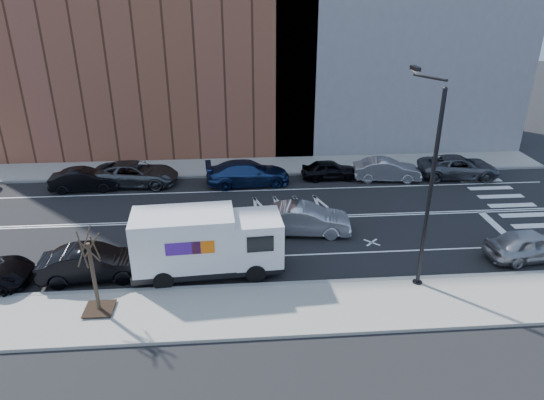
{
  "coord_description": "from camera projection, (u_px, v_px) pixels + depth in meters",
  "views": [
    {
      "loc": [
        -1.08,
        -25.53,
        12.64
      ],
      "look_at": [
        0.86,
        -0.45,
        1.4
      ],
      "focal_mm": 32.0,
      "sensor_mm": 36.0,
      "label": 1
    }
  ],
  "objects": [
    {
      "name": "far_parked_c",
      "position": [
        135.0,
        174.0,
        33.05
      ],
      "size": [
        5.96,
        3.17,
        1.59
      ],
      "primitive_type": "imported",
      "rotation": [
        0.0,
        0.0,
        1.48
      ],
      "color": "#45494C",
      "rests_on": "ground"
    },
    {
      "name": "far_parked_e",
      "position": [
        330.0,
        170.0,
        34.09
      ],
      "size": [
        3.98,
        1.61,
        1.35
      ],
      "primitive_type": "imported",
      "rotation": [
        0.0,
        0.0,
        1.57
      ],
      "color": "black",
      "rests_on": "ground"
    },
    {
      "name": "driving_sedan",
      "position": [
        304.0,
        219.0,
        26.57
      ],
      "size": [
        5.21,
        2.35,
        1.66
      ],
      "primitive_type": "imported",
      "rotation": [
        0.0,
        0.0,
        1.45
      ],
      "color": "#BBBBC0",
      "rests_on": "ground"
    },
    {
      "name": "sidewalk_far",
      "position": [
        251.0,
        166.0,
        36.45
      ],
      "size": [
        44.0,
        3.6,
        0.15
      ],
      "primitive_type": "cube",
      "color": "gray",
      "rests_on": "ground"
    },
    {
      "name": "bldg_brick",
      "position": [
        143.0,
        7.0,
        37.62
      ],
      "size": [
        26.0,
        10.0,
        22.0
      ],
      "primitive_type": "cube",
      "color": "brown",
      "rests_on": "ground"
    },
    {
      "name": "near_parked_rear_a",
      "position": [
        93.0,
        264.0,
        22.43
      ],
      "size": [
        4.93,
        1.98,
        1.59
      ],
      "primitive_type": "imported",
      "rotation": [
        0.0,
        0.0,
        1.63
      ],
      "color": "black",
      "rests_on": "ground"
    },
    {
      "name": "far_parked_g",
      "position": [
        459.0,
        167.0,
        34.36
      ],
      "size": [
        5.76,
        3.05,
        1.54
      ],
      "primitive_type": "imported",
      "rotation": [
        0.0,
        0.0,
        1.48
      ],
      "color": "#4D4F55",
      "rests_on": "ground"
    },
    {
      "name": "street_tree",
      "position": [
        95.0,
        284.0,
        19.74
      ],
      "size": [
        1.2,
        1.2,
        3.75
      ],
      "color": "black",
      "rests_on": "ground"
    },
    {
      "name": "sidewalk_near",
      "position": [
        267.0,
        310.0,
        20.43
      ],
      "size": [
        44.0,
        3.6,
        0.15
      ],
      "primitive_type": "cube",
      "color": "gray",
      "rests_on": "ground"
    },
    {
      "name": "curb_far",
      "position": [
        252.0,
        175.0,
        34.81
      ],
      "size": [
        44.0,
        0.25,
        0.17
      ],
      "primitive_type": "cube",
      "color": "gray",
      "rests_on": "ground"
    },
    {
      "name": "far_parked_d",
      "position": [
        248.0,
        173.0,
        33.1
      ],
      "size": [
        5.85,
        2.74,
        1.65
      ],
      "primitive_type": "imported",
      "rotation": [
        0.0,
        0.0,
        1.65
      ],
      "color": "navy",
      "rests_on": "ground"
    },
    {
      "name": "curb_near",
      "position": [
        264.0,
        285.0,
        22.06
      ],
      "size": [
        44.0,
        0.25,
        0.17
      ],
      "primitive_type": "cube",
      "color": "gray",
      "rests_on": "ground"
    },
    {
      "name": "fedex_van",
      "position": [
        206.0,
        242.0,
        22.51
      ],
      "size": [
        7.11,
        2.83,
        3.18
      ],
      "rotation": [
        0.0,
        0.0,
        0.06
      ],
      "color": "black",
      "rests_on": "ground"
    },
    {
      "name": "far_parked_f",
      "position": [
        387.0,
        170.0,
        33.85
      ],
      "size": [
        4.75,
        2.06,
        1.52
      ],
      "primitive_type": "imported",
      "rotation": [
        0.0,
        0.0,
        1.47
      ],
      "color": "#A1A1A5",
      "rests_on": "ground"
    },
    {
      "name": "crosswalk",
      "position": [
        518.0,
        210.0,
        29.59
      ],
      "size": [
        3.0,
        14.0,
        0.01
      ],
      "primitive_type": null,
      "color": "white",
      "rests_on": "ground"
    },
    {
      "name": "near_parked_front",
      "position": [
        531.0,
        245.0,
        24.07
      ],
      "size": [
        4.68,
        2.3,
        1.54
      ],
      "primitive_type": "imported",
      "rotation": [
        0.0,
        0.0,
        1.68
      ],
      "color": "#A4A4A8",
      "rests_on": "ground"
    },
    {
      "name": "streetlight",
      "position": [
        427.0,
        178.0,
        20.6
      ],
      "size": [
        0.44,
        4.02,
        9.34
      ],
      "color": "black",
      "rests_on": "ground"
    },
    {
      "name": "road_markings",
      "position": [
        257.0,
        219.0,
        28.47
      ],
      "size": [
        40.0,
        8.6,
        0.01
      ],
      "primitive_type": null,
      "color": "white",
      "rests_on": "ground"
    },
    {
      "name": "far_parked_b",
      "position": [
        85.0,
        180.0,
        32.22
      ],
      "size": [
        4.53,
        1.8,
        1.46
      ],
      "primitive_type": "imported",
      "rotation": [
        0.0,
        0.0,
        1.63
      ],
      "color": "black",
      "rests_on": "ground"
    },
    {
      "name": "ground",
      "position": [
        257.0,
        219.0,
        28.47
      ],
      "size": [
        120.0,
        120.0,
        0.0
      ],
      "primitive_type": "plane",
      "color": "black",
      "rests_on": "ground"
    }
  ]
}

